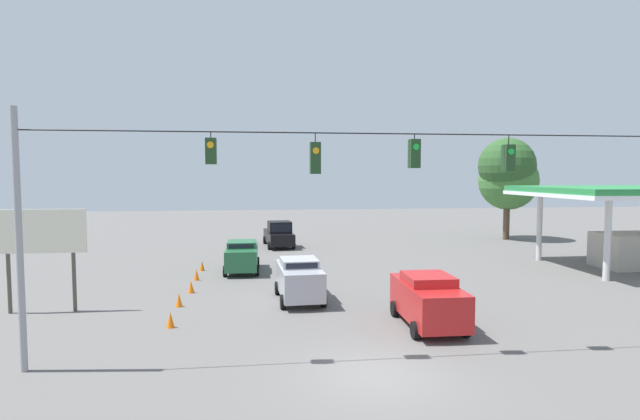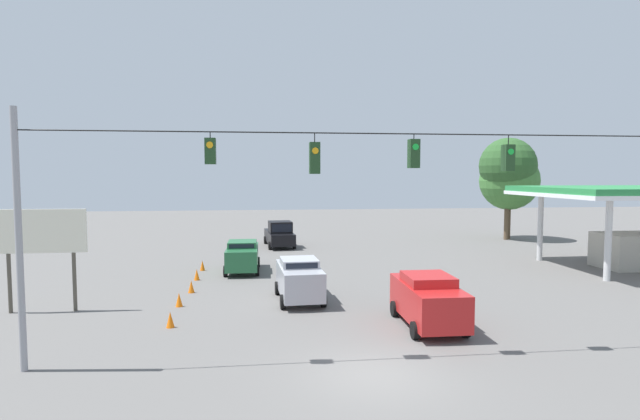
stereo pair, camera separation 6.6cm
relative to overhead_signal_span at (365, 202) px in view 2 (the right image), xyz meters
name	(u,v)px [view 2 (the right image)]	position (x,y,z in m)	size (l,w,h in m)	color
ground_plane	(375,375)	(0.02, 1.59, -5.02)	(140.00, 140.00, 0.00)	#605E5B
overhead_signal_span	(365,202)	(0.00, 0.00, 0.00)	(20.97, 0.38, 7.87)	#939399
sedan_red_crossing_near	(428,299)	(-3.11, -2.81, -3.97)	(2.16, 4.50, 2.03)	red
sedan_silver_withflow_mid	(299,279)	(1.52, -7.38, -3.99)	(2.19, 4.27, 1.98)	#A8AAB2
sedan_green_withflow_far	(242,256)	(4.37, -14.81, -4.04)	(2.10, 4.43, 1.87)	#236038
pickup_truck_black_withflow_deep	(279,235)	(1.68, -25.18, -4.05)	(2.51, 5.48, 2.12)	black
traffic_cone_nearest	(170,320)	(6.80, -3.85, -4.71)	(0.32, 0.32, 0.62)	orange
traffic_cone_second	(179,300)	(6.94, -6.95, -4.71)	(0.32, 0.32, 0.62)	orange
traffic_cone_third	(191,287)	(6.75, -9.57, -4.71)	(0.32, 0.32, 0.62)	orange
traffic_cone_fourth	(197,275)	(6.84, -12.59, -4.71)	(0.32, 0.32, 0.62)	orange
traffic_cone_fifth	(202,266)	(6.83, -15.42, -4.71)	(0.32, 0.32, 0.62)	orange
gas_station	(637,209)	(-20.23, -12.96, -1.27)	(12.74, 9.67, 5.13)	#288442
roadside_billboard	(41,238)	(12.59, -6.77, -1.83)	(3.74, 0.16, 4.43)	#4C473D
tree_horizon_left	(509,181)	(-19.35, -27.45, 0.31)	(5.31, 5.31, 8.00)	brown
tree_horizon_right	(508,166)	(-18.94, -27.01, 1.65)	(5.03, 5.03, 9.21)	brown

